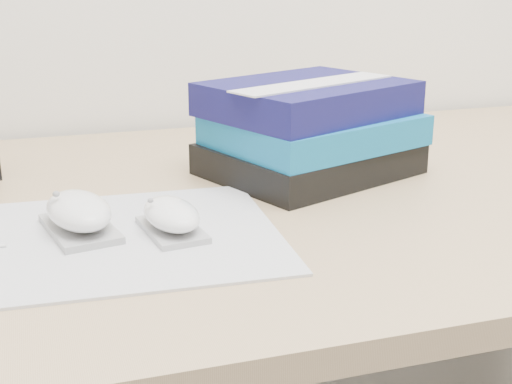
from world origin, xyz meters
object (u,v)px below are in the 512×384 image
object	(u,v)px
desk	(257,326)
mouse_front	(172,217)
book_stack	(310,129)
mouse_rear	(79,214)

from	to	relation	value
desk	mouse_front	distance (m)	0.36
desk	mouse_front	xyz separation A→B (m)	(-0.16, -0.19, 0.26)
desk	mouse_front	bearing A→B (deg)	-129.93
book_stack	mouse_rear	bearing A→B (deg)	-155.64
desk	mouse_rear	distance (m)	0.40
desk	book_stack	size ratio (longest dim) A/B	4.94
mouse_rear	mouse_front	bearing A→B (deg)	-18.59
desk	mouse_rear	size ratio (longest dim) A/B	12.57
desk	mouse_rear	world-z (taller)	mouse_rear
mouse_rear	book_stack	distance (m)	0.36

